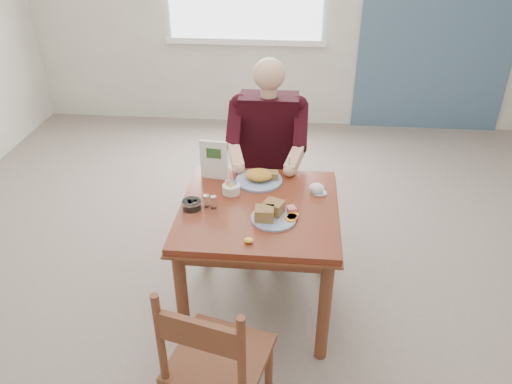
# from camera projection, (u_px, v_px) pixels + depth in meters

# --- Properties ---
(floor) EXTENTS (6.00, 6.00, 0.00)m
(floor) POSITION_uv_depth(u_px,v_px,m) (258.00, 303.00, 3.24)
(floor) COLOR #6D6158
(floor) RESTS_ON ground
(lemon_wedge) EXTENTS (0.05, 0.04, 0.03)m
(lemon_wedge) POSITION_uv_depth(u_px,v_px,m) (249.00, 240.00, 2.55)
(lemon_wedge) COLOR yellow
(lemon_wedge) RESTS_ON table
(napkin) EXTENTS (0.09, 0.08, 0.06)m
(napkin) POSITION_uv_depth(u_px,v_px,m) (317.00, 188.00, 2.97)
(napkin) COLOR white
(napkin) RESTS_ON table
(metal_dish) EXTENTS (0.11, 0.11, 0.01)m
(metal_dish) POSITION_uv_depth(u_px,v_px,m) (319.00, 193.00, 2.96)
(metal_dish) COLOR silver
(metal_dish) RESTS_ON table
(table) EXTENTS (0.92, 0.92, 0.75)m
(table) POSITION_uv_depth(u_px,v_px,m) (259.00, 222.00, 2.91)
(table) COLOR maroon
(table) RESTS_ON ground
(chair_far) EXTENTS (0.42, 0.42, 0.95)m
(chair_far) POSITION_uv_depth(u_px,v_px,m) (268.00, 179.00, 3.67)
(chair_far) COLOR brown
(chair_far) RESTS_ON ground
(chair_near) EXTENTS (0.51, 0.51, 0.95)m
(chair_near) POSITION_uv_depth(u_px,v_px,m) (215.00, 364.00, 2.23)
(chair_near) COLOR brown
(chair_near) RESTS_ON ground
(diner) EXTENTS (0.53, 0.56, 1.39)m
(diner) POSITION_uv_depth(u_px,v_px,m) (268.00, 143.00, 3.42)
(diner) COLOR #9B9774
(diner) RESTS_ON chair_far
(near_plate) EXTENTS (0.28, 0.28, 0.08)m
(near_plate) POSITION_uv_depth(u_px,v_px,m) (272.00, 214.00, 2.73)
(near_plate) COLOR white
(near_plate) RESTS_ON table
(far_plate) EXTENTS (0.30, 0.30, 0.08)m
(far_plate) POSITION_uv_depth(u_px,v_px,m) (260.00, 177.00, 3.08)
(far_plate) COLOR white
(far_plate) RESTS_ON table
(caddy) EXTENTS (0.12, 0.12, 0.08)m
(caddy) POSITION_uv_depth(u_px,v_px,m) (231.00, 189.00, 2.96)
(caddy) COLOR white
(caddy) RESTS_ON table
(shakers) EXTENTS (0.08, 0.05, 0.08)m
(shakers) POSITION_uv_depth(u_px,v_px,m) (210.00, 202.00, 2.82)
(shakers) COLOR white
(shakers) RESTS_ON table
(creamer) EXTENTS (0.14, 0.14, 0.05)m
(creamer) POSITION_uv_depth(u_px,v_px,m) (192.00, 205.00, 2.82)
(creamer) COLOR white
(creamer) RESTS_ON table
(menu) EXTENTS (0.17, 0.03, 0.26)m
(menu) POSITION_uv_depth(u_px,v_px,m) (214.00, 160.00, 3.06)
(menu) COLOR white
(menu) RESTS_ON table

